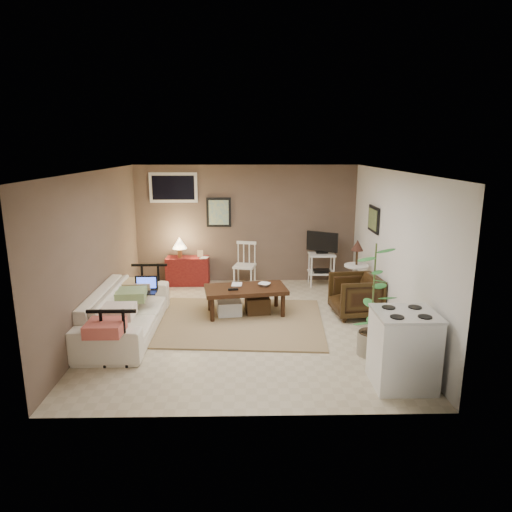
{
  "coord_description": "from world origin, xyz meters",
  "views": [
    {
      "loc": [
        0.02,
        -6.75,
        2.74
      ],
      "look_at": [
        0.16,
        0.35,
        1.04
      ],
      "focal_mm": 32.0,
      "sensor_mm": 36.0,
      "label": 1
    }
  ],
  "objects_px": {
    "side_table": "(356,264)",
    "stove": "(403,349)",
    "red_console": "(187,268)",
    "spindle_chair": "(245,266)",
    "armchair": "(355,294)",
    "sofa": "(126,304)",
    "tv_stand": "(322,257)",
    "potted_plant": "(373,296)",
    "coffee_table": "(245,299)"
  },
  "relations": [
    {
      "from": "red_console",
      "to": "stove",
      "type": "bearing_deg",
      "value": -53.58
    },
    {
      "from": "sofa",
      "to": "stove",
      "type": "relative_size",
      "value": 2.54
    },
    {
      "from": "tv_stand",
      "to": "stove",
      "type": "distance_m",
      "value": 4.05
    },
    {
      "from": "potted_plant",
      "to": "stove",
      "type": "bearing_deg",
      "value": -79.18
    },
    {
      "from": "spindle_chair",
      "to": "stove",
      "type": "xyz_separation_m",
      "value": [
        1.86,
        -3.98,
        0.04
      ]
    },
    {
      "from": "sofa",
      "to": "side_table",
      "type": "xyz_separation_m",
      "value": [
        3.78,
        1.35,
        0.25
      ]
    },
    {
      "from": "tv_stand",
      "to": "side_table",
      "type": "relative_size",
      "value": 0.96
    },
    {
      "from": "spindle_chair",
      "to": "potted_plant",
      "type": "distance_m",
      "value": 3.62
    },
    {
      "from": "sofa",
      "to": "tv_stand",
      "type": "bearing_deg",
      "value": -54.15
    },
    {
      "from": "spindle_chair",
      "to": "potted_plant",
      "type": "relative_size",
      "value": 0.57
    },
    {
      "from": "side_table",
      "to": "stove",
      "type": "relative_size",
      "value": 1.25
    },
    {
      "from": "tv_stand",
      "to": "side_table",
      "type": "distance_m",
      "value": 1.15
    },
    {
      "from": "side_table",
      "to": "tv_stand",
      "type": "bearing_deg",
      "value": 113.09
    },
    {
      "from": "sofa",
      "to": "coffee_table",
      "type": "bearing_deg",
      "value": -68.18
    },
    {
      "from": "coffee_table",
      "to": "armchair",
      "type": "bearing_deg",
      "value": -1.88
    },
    {
      "from": "coffee_table",
      "to": "sofa",
      "type": "relative_size",
      "value": 0.61
    },
    {
      "from": "coffee_table",
      "to": "red_console",
      "type": "xyz_separation_m",
      "value": [
        -1.19,
        1.77,
        0.06
      ]
    },
    {
      "from": "side_table",
      "to": "potted_plant",
      "type": "height_order",
      "value": "potted_plant"
    },
    {
      "from": "side_table",
      "to": "coffee_table",
      "type": "bearing_deg",
      "value": -162.34
    },
    {
      "from": "tv_stand",
      "to": "sofa",
      "type": "bearing_deg",
      "value": -144.15
    },
    {
      "from": "spindle_chair",
      "to": "armchair",
      "type": "distance_m",
      "value": 2.5
    },
    {
      "from": "potted_plant",
      "to": "stove",
      "type": "xyz_separation_m",
      "value": [
        0.16,
        -0.81,
        -0.38
      ]
    },
    {
      "from": "sofa",
      "to": "potted_plant",
      "type": "bearing_deg",
      "value": -103.27
    },
    {
      "from": "spindle_chair",
      "to": "side_table",
      "type": "relative_size",
      "value": 0.78
    },
    {
      "from": "spindle_chair",
      "to": "armchair",
      "type": "bearing_deg",
      "value": -42.53
    },
    {
      "from": "spindle_chair",
      "to": "side_table",
      "type": "height_order",
      "value": "side_table"
    },
    {
      "from": "spindle_chair",
      "to": "armchair",
      "type": "xyz_separation_m",
      "value": [
        1.84,
        -1.69,
        -0.04
      ]
    },
    {
      "from": "red_console",
      "to": "stove",
      "type": "height_order",
      "value": "red_console"
    },
    {
      "from": "sofa",
      "to": "red_console",
      "type": "distance_m",
      "value": 2.56
    },
    {
      "from": "red_console",
      "to": "spindle_chair",
      "type": "bearing_deg",
      "value": -6.75
    },
    {
      "from": "coffee_table",
      "to": "tv_stand",
      "type": "distance_m",
      "value": 2.31
    },
    {
      "from": "armchair",
      "to": "stove",
      "type": "height_order",
      "value": "stove"
    },
    {
      "from": "sofa",
      "to": "stove",
      "type": "bearing_deg",
      "value": -114.18
    },
    {
      "from": "sofa",
      "to": "red_console",
      "type": "bearing_deg",
      "value": -13.56
    },
    {
      "from": "red_console",
      "to": "sofa",
      "type": "bearing_deg",
      "value": -103.56
    },
    {
      "from": "side_table",
      "to": "stove",
      "type": "bearing_deg",
      "value": -92.72
    },
    {
      "from": "coffee_table",
      "to": "potted_plant",
      "type": "height_order",
      "value": "potted_plant"
    },
    {
      "from": "red_console",
      "to": "spindle_chair",
      "type": "xyz_separation_m",
      "value": [
        1.17,
        -0.14,
        0.08
      ]
    },
    {
      "from": "red_console",
      "to": "potted_plant",
      "type": "relative_size",
      "value": 0.63
    },
    {
      "from": "sofa",
      "to": "spindle_chair",
      "type": "xyz_separation_m",
      "value": [
        1.77,
        2.34,
        -0.04
      ]
    },
    {
      "from": "tv_stand",
      "to": "side_table",
      "type": "height_order",
      "value": "side_table"
    },
    {
      "from": "armchair",
      "to": "potted_plant",
      "type": "distance_m",
      "value": 1.55
    },
    {
      "from": "spindle_chair",
      "to": "tv_stand",
      "type": "distance_m",
      "value": 1.56
    },
    {
      "from": "stove",
      "to": "potted_plant",
      "type": "bearing_deg",
      "value": 100.82
    },
    {
      "from": "sofa",
      "to": "red_console",
      "type": "xyz_separation_m",
      "value": [
        0.6,
        2.48,
        -0.11
      ]
    },
    {
      "from": "potted_plant",
      "to": "tv_stand",
      "type": "bearing_deg",
      "value": 92.72
    },
    {
      "from": "spindle_chair",
      "to": "stove",
      "type": "height_order",
      "value": "stove"
    },
    {
      "from": "red_console",
      "to": "tv_stand",
      "type": "bearing_deg",
      "value": -1.64
    },
    {
      "from": "spindle_chair",
      "to": "sofa",
      "type": "bearing_deg",
      "value": -127.1
    },
    {
      "from": "sofa",
      "to": "side_table",
      "type": "relative_size",
      "value": 2.03
    }
  ]
}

